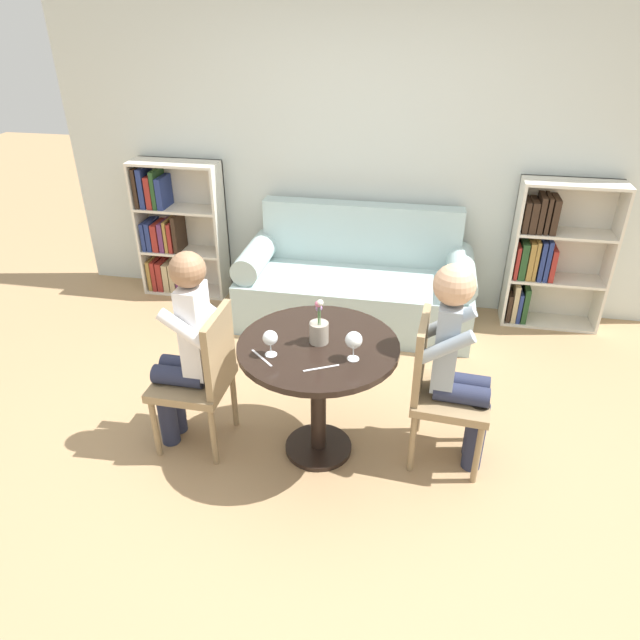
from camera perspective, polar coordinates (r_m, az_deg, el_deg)
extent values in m
plane|color=tan|center=(3.54, -0.15, -12.74)|extent=(16.00, 16.00, 0.00)
cube|color=silver|center=(4.78, 4.70, 16.97)|extent=(5.20, 0.05, 2.70)
cylinder|color=black|center=(3.10, -0.17, -2.66)|extent=(0.89, 0.89, 0.03)
cylinder|color=black|center=(3.30, -0.16, -7.95)|extent=(0.09, 0.09, 0.68)
cylinder|color=black|center=(3.53, -0.15, -12.56)|extent=(0.40, 0.40, 0.03)
cube|color=#A8C1C1|center=(4.72, 3.48, 2.09)|extent=(1.87, 0.80, 0.42)
cube|color=#A8C1C1|center=(4.82, 4.16, 8.68)|extent=(1.65, 0.16, 0.50)
cylinder|color=#A8C1C1|center=(4.74, -6.38, 6.37)|extent=(0.22, 0.72, 0.22)
cylinder|color=#A8C1C1|center=(4.57, 13.94, 4.71)|extent=(0.22, 0.72, 0.22)
cube|color=silver|center=(5.34, -13.13, 9.25)|extent=(0.76, 0.02, 1.20)
cube|color=silver|center=(5.39, -17.30, 8.86)|extent=(0.02, 0.28, 1.20)
cube|color=silver|center=(5.10, -9.83, 8.61)|extent=(0.02, 0.28, 1.20)
cube|color=silver|center=(5.46, -12.95, 3.00)|extent=(0.71, 0.28, 0.02)
cube|color=silver|center=(5.30, -13.42, 6.78)|extent=(0.71, 0.28, 0.02)
cube|color=silver|center=(5.17, -13.93, 10.78)|extent=(0.71, 0.28, 0.02)
cube|color=silver|center=(5.06, -14.47, 14.97)|extent=(0.71, 0.28, 0.02)
cube|color=olive|center=(5.52, -16.27, 4.62)|extent=(0.03, 0.23, 0.28)
cube|color=maroon|center=(5.50, -15.85, 4.58)|extent=(0.04, 0.23, 0.28)
cube|color=maroon|center=(5.48, -15.33, 4.51)|extent=(0.05, 0.23, 0.27)
cube|color=tan|center=(5.46, -14.75, 4.43)|extent=(0.05, 0.23, 0.26)
cube|color=tan|center=(5.43, -14.17, 4.42)|extent=(0.05, 0.23, 0.27)
cube|color=#602D5B|center=(5.40, -13.66, 4.67)|extent=(0.05, 0.23, 0.33)
cube|color=navy|center=(5.38, -16.81, 8.24)|extent=(0.04, 0.23, 0.25)
cube|color=navy|center=(5.36, -16.35, 8.25)|extent=(0.04, 0.23, 0.26)
cube|color=maroon|center=(5.34, -15.78, 8.17)|extent=(0.05, 0.23, 0.24)
cube|color=#602D5B|center=(5.31, -15.19, 8.23)|extent=(0.04, 0.23, 0.26)
cube|color=olive|center=(5.29, -14.77, 8.32)|extent=(0.03, 0.23, 0.28)
cube|color=maroon|center=(5.27, -14.36, 8.21)|extent=(0.04, 0.23, 0.26)
cube|color=#332319|center=(5.24, -13.91, 8.54)|extent=(0.04, 0.23, 0.33)
cube|color=#332319|center=(5.25, -17.53, 12.64)|extent=(0.03, 0.23, 0.34)
cube|color=navy|center=(5.23, -17.01, 12.65)|extent=(0.05, 0.23, 0.34)
cube|color=maroon|center=(5.21, -16.35, 12.32)|extent=(0.05, 0.23, 0.27)
cube|color=#234723|center=(5.18, -15.89, 12.58)|extent=(0.04, 0.23, 0.32)
cube|color=navy|center=(5.17, -15.34, 12.27)|extent=(0.05, 0.23, 0.26)
cube|color=silver|center=(5.04, 22.63, 6.47)|extent=(0.76, 0.02, 1.20)
cube|color=silver|center=(4.85, 18.64, 6.37)|extent=(0.02, 0.28, 1.20)
cube|color=silver|center=(5.02, 26.96, 5.39)|extent=(0.02, 0.28, 1.20)
cube|color=silver|center=(5.16, 21.62, -0.06)|extent=(0.71, 0.28, 0.02)
cube|color=silver|center=(4.99, 22.44, 3.84)|extent=(0.71, 0.28, 0.02)
cube|color=silver|center=(4.85, 23.32, 8.00)|extent=(0.71, 0.28, 0.02)
cube|color=silver|center=(4.74, 24.26, 12.38)|extent=(0.71, 0.28, 0.02)
cube|color=#332319|center=(5.04, 18.30, 1.54)|extent=(0.03, 0.23, 0.24)
cube|color=tan|center=(5.02, 18.86, 1.94)|extent=(0.04, 0.23, 0.33)
cube|color=navy|center=(5.05, 19.23, 1.54)|extent=(0.03, 0.23, 0.26)
cube|color=#234723|center=(5.04, 19.76, 1.73)|extent=(0.04, 0.23, 0.31)
cube|color=maroon|center=(4.87, 19.02, 5.77)|extent=(0.03, 0.23, 0.27)
cube|color=#234723|center=(4.87, 19.58, 5.87)|extent=(0.05, 0.23, 0.30)
cube|color=olive|center=(4.88, 20.22, 5.85)|extent=(0.04, 0.23, 0.31)
cube|color=olive|center=(4.88, 20.68, 5.86)|extent=(0.03, 0.23, 0.32)
cube|color=navy|center=(4.89, 21.19, 5.81)|extent=(0.03, 0.23, 0.32)
cube|color=navy|center=(4.90, 21.69, 5.81)|extent=(0.03, 0.23, 0.34)
cube|color=maroon|center=(4.92, 22.13, 5.38)|extent=(0.04, 0.23, 0.26)
cube|color=#332319|center=(4.74, 19.84, 9.91)|extent=(0.04, 0.23, 0.24)
cube|color=#332319|center=(4.75, 20.49, 9.84)|extent=(0.05, 0.23, 0.24)
cube|color=#332319|center=(4.76, 21.17, 9.97)|extent=(0.04, 0.23, 0.28)
cube|color=#332319|center=(4.76, 21.72, 9.90)|extent=(0.03, 0.23, 0.28)
cube|color=#332319|center=(4.78, 22.31, 9.77)|extent=(0.05, 0.23, 0.27)
cylinder|color=#937A56|center=(3.75, -13.76, -7.00)|extent=(0.04, 0.04, 0.40)
cylinder|color=#937A56|center=(3.51, -16.13, -10.35)|extent=(0.04, 0.04, 0.40)
cylinder|color=#937A56|center=(3.63, -8.58, -7.81)|extent=(0.04, 0.04, 0.40)
cylinder|color=#937A56|center=(3.37, -10.61, -11.38)|extent=(0.04, 0.04, 0.40)
cube|color=#937A56|center=(3.43, -12.68, -6.13)|extent=(0.43, 0.43, 0.05)
cube|color=#937A56|center=(3.22, -10.05, -2.98)|extent=(0.05, 0.38, 0.45)
cylinder|color=#937A56|center=(3.32, 15.46, -12.81)|extent=(0.04, 0.04, 0.40)
cylinder|color=#937A56|center=(3.60, 15.59, -9.06)|extent=(0.04, 0.04, 0.40)
cylinder|color=#937A56|center=(3.32, 9.20, -12.04)|extent=(0.04, 0.04, 0.40)
cylinder|color=#937A56|center=(3.60, 9.88, -8.35)|extent=(0.04, 0.04, 0.40)
cube|color=#937A56|center=(3.32, 12.96, -7.52)|extent=(0.45, 0.45, 0.05)
cube|color=#937A56|center=(3.18, 10.06, -3.47)|extent=(0.07, 0.38, 0.45)
cylinder|color=#282D47|center=(3.64, -14.32, -7.84)|extent=(0.11, 0.11, 0.45)
cylinder|color=#282D47|center=(3.57, -15.05, -8.87)|extent=(0.11, 0.11, 0.45)
cylinder|color=#282D47|center=(3.45, -13.22, -4.48)|extent=(0.30, 0.12, 0.11)
cylinder|color=#282D47|center=(3.36, -13.95, -5.50)|extent=(0.30, 0.12, 0.11)
cube|color=white|center=(3.21, -12.37, -1.11)|extent=(0.12, 0.20, 0.55)
cylinder|color=white|center=(3.28, -11.64, 1.38)|extent=(0.29, 0.07, 0.23)
cylinder|color=white|center=(3.07, -13.51, -0.96)|extent=(0.29, 0.07, 0.23)
sphere|color=#936B4C|center=(3.05, -13.12, 4.93)|extent=(0.19, 0.19, 0.19)
cylinder|color=#282D47|center=(3.40, 15.25, -11.14)|extent=(0.11, 0.11, 0.45)
cylinder|color=#282D47|center=(3.48, 15.30, -9.98)|extent=(0.11, 0.11, 0.45)
cylinder|color=#282D47|center=(3.23, 13.94, -7.19)|extent=(0.31, 0.13, 0.11)
cylinder|color=#282D47|center=(3.32, 14.02, -6.08)|extent=(0.31, 0.13, 0.11)
cube|color=#93A3B2|center=(3.13, 12.55, -2.53)|extent=(0.13, 0.21, 0.51)
cylinder|color=#93A3B2|center=(2.97, 12.52, -2.68)|extent=(0.29, 0.09, 0.23)
cylinder|color=#93A3B2|center=(3.21, 12.85, -0.19)|extent=(0.29, 0.09, 0.23)
sphere|color=tan|center=(2.95, 13.30, 3.45)|extent=(0.22, 0.22, 0.22)
cylinder|color=white|center=(3.00, -4.92, -3.45)|extent=(0.06, 0.06, 0.00)
cylinder|color=white|center=(2.99, -4.95, -2.87)|extent=(0.01, 0.01, 0.07)
sphere|color=white|center=(2.95, -5.01, -1.79)|extent=(0.08, 0.08, 0.08)
sphere|color=#E58E75|center=(2.96, -5.00, -1.95)|extent=(0.06, 0.06, 0.06)
cylinder|color=white|center=(2.96, 3.33, -3.88)|extent=(0.06, 0.06, 0.00)
cylinder|color=white|center=(2.94, 3.35, -3.23)|extent=(0.01, 0.01, 0.08)
sphere|color=white|center=(2.90, 3.39, -2.00)|extent=(0.09, 0.09, 0.09)
sphere|color=maroon|center=(2.91, 3.39, -2.19)|extent=(0.06, 0.06, 0.06)
cylinder|color=#9E9384|center=(3.07, -0.17, -1.26)|extent=(0.10, 0.10, 0.12)
cylinder|color=#4C7A42|center=(2.99, 0.01, 0.59)|extent=(0.01, 0.01, 0.13)
sphere|color=silver|center=(2.96, 0.01, 1.71)|extent=(0.04, 0.04, 0.04)
cylinder|color=#4C7A42|center=(3.02, -0.18, 0.45)|extent=(0.01, 0.00, 0.09)
sphere|color=#9E70B2|center=(3.00, -0.19, 1.20)|extent=(0.04, 0.04, 0.04)
cylinder|color=#4C7A42|center=(3.00, -0.17, 0.58)|extent=(0.01, 0.01, 0.13)
sphere|color=#D16684|center=(2.97, -0.18, 1.64)|extent=(0.04, 0.04, 0.04)
cube|color=silver|center=(2.89, 0.12, -4.82)|extent=(0.17, 0.10, 0.00)
cube|color=silver|center=(2.98, -5.84, -3.79)|extent=(0.15, 0.14, 0.00)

